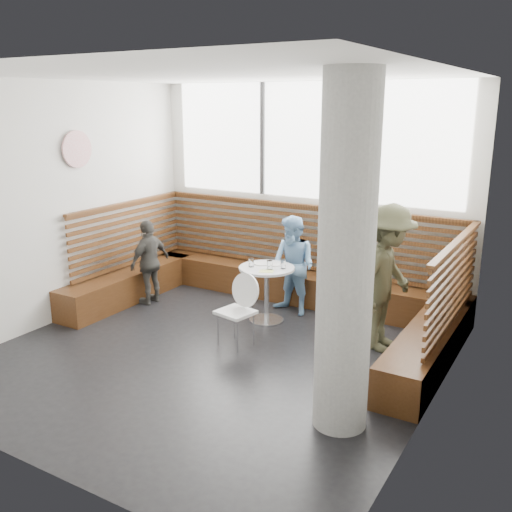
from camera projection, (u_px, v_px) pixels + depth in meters
The scene contains 15 objects.
room at pixel (211, 224), 6.35m from camera, with size 5.00×5.00×3.20m.
booth at pixel (283, 284), 8.13m from camera, with size 5.00×2.50×1.44m.
concrete_column at pixel (346, 259), 4.94m from camera, with size 0.50×0.50×3.20m, color gray.
wall_art at pixel (77, 149), 7.70m from camera, with size 0.50×0.50×0.03m, color white.
cafe_table at pixel (267, 283), 7.71m from camera, with size 0.75×0.75×0.77m.
cafe_chair at pixel (239, 304), 6.99m from camera, with size 0.43×0.42×0.89m.
adult_man at pixel (387, 278), 6.77m from camera, with size 1.15×0.66×1.78m, color #43442D.
child_back at pixel (293, 266), 7.97m from camera, with size 0.68×0.53×1.40m, color #7EAEDB.
child_left at pixel (150, 262), 8.42m from camera, with size 0.74×0.31×1.26m, color #44423D.
plate_near at pixel (261, 263), 7.79m from camera, with size 0.21×0.21×0.01m, color white.
plate_far at pixel (274, 264), 7.75m from camera, with size 0.18×0.18×0.01m, color white.
glass_left at pixel (251, 263), 7.66m from camera, with size 0.07×0.07×0.11m, color white.
glass_mid at pixel (270, 265), 7.53m from camera, with size 0.08×0.08×0.12m, color white.
glass_right at pixel (283, 264), 7.57m from camera, with size 0.07×0.07×0.11m, color white.
menu_card at pixel (266, 271), 7.45m from camera, with size 0.19×0.13×0.00m, color #A5C64C.
Camera 1 is at (3.59, -5.10, 2.92)m, focal length 40.00 mm.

